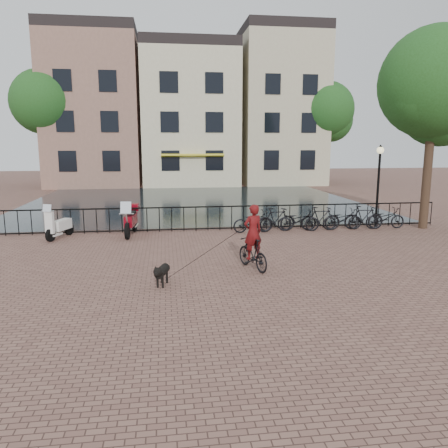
{
  "coord_description": "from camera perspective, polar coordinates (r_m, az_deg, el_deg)",
  "views": [
    {
      "loc": [
        -1.72,
        -9.78,
        3.61
      ],
      "look_at": [
        0.0,
        3.0,
        1.2
      ],
      "focal_mm": 35.0,
      "sensor_mm": 36.0,
      "label": 1
    }
  ],
  "objects": [
    {
      "name": "motorcycle",
      "position": [
        17.58,
        -12.09,
        0.95
      ],
      "size": [
        0.71,
        2.11,
        1.48
      ],
      "rotation": [
        0.0,
        0.0,
        -0.1
      ],
      "color": "maroon",
      "rests_on": "ground"
    },
    {
      "name": "parked_bike_5",
      "position": [
        19.32,
        17.79,
        0.81
      ],
      "size": [
        1.69,
        0.58,
        1.0
      ],
      "primitive_type": "imported",
      "rotation": [
        0.0,
        0.0,
        1.5
      ],
      "color": "black",
      "rests_on": "ground"
    },
    {
      "name": "tree_far_right",
      "position": [
        39.36,
        13.16,
        14.31
      ],
      "size": [
        4.76,
        4.76,
        8.76
      ],
      "color": "black",
      "rests_on": "ground"
    },
    {
      "name": "tree_far_left",
      "position": [
        38.06,
        -22.52,
        14.5
      ],
      "size": [
        5.04,
        5.04,
        9.27
      ],
      "color": "black",
      "rests_on": "ground"
    },
    {
      "name": "dog",
      "position": [
        11.35,
        -8.08,
        -6.47
      ],
      "size": [
        0.52,
        0.94,
        0.6
      ],
      "rotation": [
        0.0,
        0.0,
        -0.28
      ],
      "color": "black",
      "rests_on": "ground"
    },
    {
      "name": "ground",
      "position": [
        10.57,
        2.2,
        -9.4
      ],
      "size": [
        100.0,
        100.0,
        0.0
      ],
      "primitive_type": "plane",
      "color": "brown",
      "rests_on": "ground"
    },
    {
      "name": "cyclist",
      "position": [
        12.53,
        3.79,
        -2.21
      ],
      "size": [
        0.98,
        1.68,
        2.21
      ],
      "rotation": [
        0.0,
        0.0,
        3.49
      ],
      "color": "black",
      "rests_on": "ground"
    },
    {
      "name": "railing",
      "position": [
        18.13,
        -2.11,
        0.72
      ],
      "size": [
        20.0,
        0.05,
        1.02
      ],
      "color": "black",
      "rests_on": "ground"
    },
    {
      "name": "parked_bike_0",
      "position": [
        17.82,
        3.85,
        0.35
      ],
      "size": [
        1.79,
        0.86,
        0.9
      ],
      "primitive_type": "imported",
      "rotation": [
        0.0,
        0.0,
        1.73
      ],
      "color": "black",
      "rests_on": "ground"
    },
    {
      "name": "canal_water",
      "position": [
        27.38,
        -4.01,
        2.98
      ],
      "size": [
        20.0,
        20.0,
        0.0
      ],
      "primitive_type": "plane",
      "color": "black",
      "rests_on": "ground"
    },
    {
      "name": "parked_bike_3",
      "position": [
        18.59,
        12.49,
        0.7
      ],
      "size": [
        1.67,
        0.5,
        1.0
      ],
      "primitive_type": "imported",
      "rotation": [
        0.0,
        0.0,
        1.55
      ],
      "color": "black",
      "rests_on": "ground"
    },
    {
      "name": "canal_house_mid",
      "position": [
        39.91,
        -4.61,
        13.84
      ],
      "size": [
        8.0,
        9.5,
        11.8
      ],
      "color": "beige",
      "rests_on": "ground"
    },
    {
      "name": "parked_bike_6",
      "position": [
        19.76,
        20.27,
        0.72
      ],
      "size": [
        1.72,
        0.6,
        0.9
      ],
      "primitive_type": "imported",
      "rotation": [
        0.0,
        0.0,
        1.57
      ],
      "color": "black",
      "rests_on": "ground"
    },
    {
      "name": "lamp_post",
      "position": [
        19.58,
        19.58,
        6.37
      ],
      "size": [
        0.3,
        0.3,
        3.45
      ],
      "color": "black",
      "rests_on": "ground"
    },
    {
      "name": "parked_bike_1",
      "position": [
        18.03,
        6.81,
        0.57
      ],
      "size": [
        1.72,
        0.75,
        1.0
      ],
      "primitive_type": "imported",
      "rotation": [
        0.0,
        0.0,
        1.74
      ],
      "color": "black",
      "rests_on": "ground"
    },
    {
      "name": "canal_house_left",
      "position": [
        40.3,
        -16.42,
        14.14
      ],
      "size": [
        7.5,
        9.0,
        12.8
      ],
      "color": "#815A4B",
      "rests_on": "ground"
    },
    {
      "name": "canal_house_right",
      "position": [
        41.19,
        6.94,
        14.74
      ],
      "size": [
        7.0,
        9.0,
        13.3
      ],
      "color": "tan",
      "rests_on": "ground"
    },
    {
      "name": "parked_bike_4",
      "position": [
        18.94,
        15.18,
        0.61
      ],
      "size": [
        1.74,
        0.66,
        0.9
      ],
      "primitive_type": "imported",
      "rotation": [
        0.0,
        0.0,
        1.61
      ],
      "color": "black",
      "rests_on": "ground"
    },
    {
      "name": "scooter",
      "position": [
        17.78,
        -20.72,
        0.52
      ],
      "size": [
        0.97,
        1.6,
        1.43
      ],
      "rotation": [
        0.0,
        0.0,
        -0.37
      ],
      "color": "white",
      "rests_on": "ground"
    },
    {
      "name": "parked_bike_2",
      "position": [
        18.29,
        9.69,
        0.49
      ],
      "size": [
        1.78,
        0.83,
        0.9
      ],
      "primitive_type": "imported",
      "rotation": [
        0.0,
        0.0,
        1.43
      ],
      "color": "black",
      "rests_on": "ground"
    },
    {
      "name": "tree_near_right",
      "position": [
        20.41,
        25.84,
        16.22
      ],
      "size": [
        4.48,
        4.48,
        8.24
      ],
      "color": "black",
      "rests_on": "ground"
    }
  ]
}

